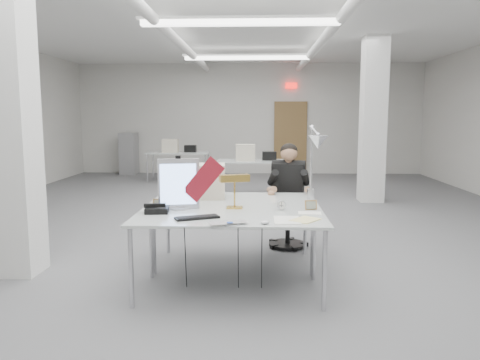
% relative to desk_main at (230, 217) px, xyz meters
% --- Properties ---
extents(room_shell, '(10.04, 14.04, 3.24)m').
position_rel_desk_main_xyz_m(room_shell, '(0.04, 2.63, 0.95)').
color(room_shell, '#5A5B5D').
rests_on(room_shell, ground).
extents(desk_main, '(1.80, 0.90, 0.02)m').
position_rel_desk_main_xyz_m(desk_main, '(0.00, 0.00, 0.00)').
color(desk_main, silver).
rests_on(desk_main, room_shell).
extents(desk_second, '(1.80, 0.90, 0.02)m').
position_rel_desk_main_xyz_m(desk_second, '(0.00, 0.90, 0.00)').
color(desk_second, silver).
rests_on(desk_second, room_shell).
extents(bg_desk_a, '(1.60, 0.80, 0.02)m').
position_rel_desk_main_xyz_m(bg_desk_a, '(0.20, 5.50, 0.00)').
color(bg_desk_a, silver).
rests_on(bg_desk_a, room_shell).
extents(bg_desk_b, '(1.60, 0.80, 0.02)m').
position_rel_desk_main_xyz_m(bg_desk_b, '(-1.80, 7.70, 0.00)').
color(bg_desk_b, silver).
rests_on(bg_desk_b, room_shell).
extents(filing_cabinet, '(0.45, 0.55, 1.20)m').
position_rel_desk_main_xyz_m(filing_cabinet, '(-3.50, 9.15, -0.14)').
color(filing_cabinet, gray).
rests_on(filing_cabinet, room_shell).
extents(office_chair, '(0.58, 0.58, 1.02)m').
position_rel_desk_main_xyz_m(office_chair, '(0.65, 1.62, -0.23)').
color(office_chair, black).
rests_on(office_chair, room_shell).
extents(seated_person, '(0.65, 0.75, 0.99)m').
position_rel_desk_main_xyz_m(seated_person, '(0.65, 1.57, 0.16)').
color(seated_person, black).
rests_on(seated_person, office_chair).
extents(monitor, '(0.41, 0.13, 0.51)m').
position_rel_desk_main_xyz_m(monitor, '(-0.53, 0.29, 0.27)').
color(monitor, '#B7B6BB').
rests_on(monitor, desk_main).
extents(pennant, '(0.43, 0.08, 0.47)m').
position_rel_desk_main_xyz_m(pennant, '(-0.27, 0.26, 0.32)').
color(pennant, maroon).
rests_on(pennant, monitor).
extents(keyboard, '(0.42, 0.28, 0.02)m').
position_rel_desk_main_xyz_m(keyboard, '(-0.29, -0.15, 0.02)').
color(keyboard, black).
rests_on(keyboard, desk_main).
extents(laptop, '(0.38, 0.32, 0.03)m').
position_rel_desk_main_xyz_m(laptop, '(0.03, -0.42, 0.03)').
color(laptop, '#BCBBC1').
rests_on(laptop, desk_main).
extents(mouse, '(0.09, 0.07, 0.03)m').
position_rel_desk_main_xyz_m(mouse, '(0.33, -0.35, 0.03)').
color(mouse, '#B5B6BA').
rests_on(mouse, desk_main).
extents(bankers_lamp, '(0.30, 0.19, 0.32)m').
position_rel_desk_main_xyz_m(bankers_lamp, '(0.03, 0.35, 0.17)').
color(bankers_lamp, '#DEC545').
rests_on(bankers_lamp, desk_main).
extents(desk_phone, '(0.24, 0.22, 0.05)m').
position_rel_desk_main_xyz_m(desk_phone, '(-0.71, 0.10, 0.04)').
color(desk_phone, black).
rests_on(desk_phone, desk_main).
extents(picture_frame_left, '(0.13, 0.05, 0.10)m').
position_rel_desk_main_xyz_m(picture_frame_left, '(-0.73, 0.30, 0.06)').
color(picture_frame_left, olive).
rests_on(picture_frame_left, desk_main).
extents(picture_frame_right, '(0.13, 0.06, 0.10)m').
position_rel_desk_main_xyz_m(picture_frame_right, '(0.79, 0.30, 0.06)').
color(picture_frame_right, tan).
rests_on(picture_frame_right, desk_main).
extents(desk_clock, '(0.10, 0.05, 0.09)m').
position_rel_desk_main_xyz_m(desk_clock, '(0.50, 0.28, 0.06)').
color(desk_clock, '#B6B6BB').
rests_on(desk_clock, desk_main).
extents(paper_stack_a, '(0.23, 0.33, 0.01)m').
position_rel_desk_main_xyz_m(paper_stack_a, '(0.52, -0.19, 0.02)').
color(paper_stack_a, white).
rests_on(paper_stack_a, desk_main).
extents(paper_stack_b, '(0.31, 0.33, 0.01)m').
position_rel_desk_main_xyz_m(paper_stack_b, '(0.69, -0.18, 0.02)').
color(paper_stack_b, '#F4E591').
rests_on(paper_stack_b, desk_main).
extents(paper_stack_c, '(0.23, 0.17, 0.01)m').
position_rel_desk_main_xyz_m(paper_stack_c, '(0.76, 0.12, 0.02)').
color(paper_stack_c, white).
rests_on(paper_stack_c, desk_main).
extents(beige_monitor, '(0.43, 0.41, 0.38)m').
position_rel_desk_main_xyz_m(beige_monitor, '(-0.32, 0.96, 0.20)').
color(beige_monitor, beige).
rests_on(beige_monitor, desk_second).
extents(architect_lamp, '(0.44, 0.66, 0.81)m').
position_rel_desk_main_xyz_m(architect_lamp, '(0.85, 0.63, 0.42)').
color(architect_lamp, '#BBBBBF').
rests_on(architect_lamp, desk_second).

